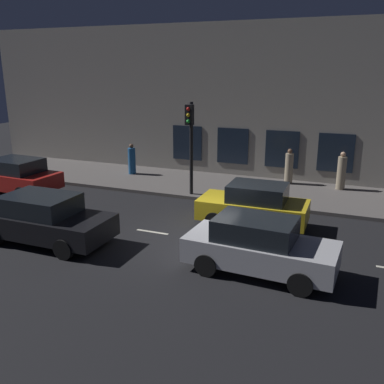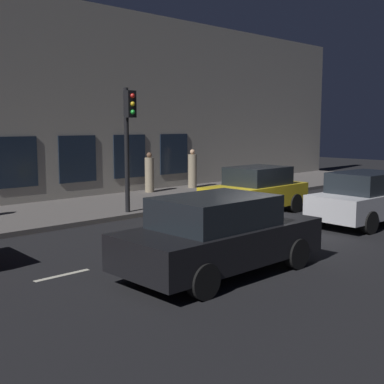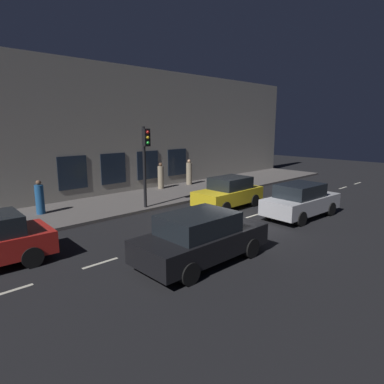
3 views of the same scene
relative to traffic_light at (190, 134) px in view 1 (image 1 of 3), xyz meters
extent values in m
plane|color=black|center=(-4.30, -1.91, -2.83)|extent=(60.00, 60.00, 0.00)
cube|color=#5B5654|center=(1.95, -1.91, -2.76)|extent=(4.50, 32.00, 0.15)
cube|color=gray|center=(4.50, -1.91, 1.00)|extent=(0.60, 32.00, 7.67)
cube|color=#192333|center=(4.17, -5.68, -1.17)|extent=(0.04, 1.64, 1.82)
cube|color=#192333|center=(4.17, -3.16, -1.17)|extent=(0.04, 1.64, 1.82)
cube|color=#192333|center=(4.17, -0.65, -1.17)|extent=(0.04, 1.64, 1.82)
cube|color=#192333|center=(4.17, 1.87, -1.17)|extent=(0.04, 1.64, 1.82)
cube|color=beige|center=(-4.30, -5.51, -2.83)|extent=(0.12, 1.20, 0.01)
cube|color=beige|center=(-4.30, -2.91, -2.83)|extent=(0.12, 1.20, 0.01)
cube|color=beige|center=(-4.30, -0.31, -2.83)|extent=(0.12, 1.20, 0.01)
cube|color=beige|center=(-4.30, 2.29, -2.83)|extent=(0.12, 1.20, 0.01)
cube|color=beige|center=(-4.30, 4.89, -2.83)|extent=(0.12, 1.20, 0.01)
cylinder|color=black|center=(0.10, 0.00, -0.69)|extent=(0.15, 0.15, 3.99)
cube|color=black|center=(-0.10, 0.00, 0.79)|extent=(0.26, 0.32, 0.84)
sphere|color=red|center=(-0.24, 0.00, 1.04)|extent=(0.15, 0.15, 0.15)
sphere|color=gold|center=(-0.24, 0.00, 0.79)|extent=(0.15, 0.15, 0.15)
sphere|color=green|center=(-0.24, 0.00, 0.54)|extent=(0.15, 0.15, 0.15)
cube|color=gold|center=(-2.44, -3.39, -2.20)|extent=(1.76, 3.85, 0.70)
cube|color=black|center=(-2.44, -3.54, -1.55)|extent=(1.53, 2.01, 0.60)
cylinder|color=black|center=(-3.25, -2.21, -2.51)|extent=(0.23, 0.64, 0.64)
cylinder|color=black|center=(-1.67, -2.19, -2.51)|extent=(0.23, 0.64, 0.64)
cylinder|color=black|center=(-3.22, -4.58, -2.51)|extent=(0.23, 0.64, 0.64)
cylinder|color=black|center=(-1.64, -4.56, -2.51)|extent=(0.23, 0.64, 0.64)
cube|color=#B7B7BC|center=(-5.93, -4.47, -2.20)|extent=(1.93, 4.20, 0.70)
cube|color=black|center=(-5.92, -4.31, -1.55)|extent=(1.62, 2.22, 0.60)
cylinder|color=black|center=(-5.21, -5.79, -2.51)|extent=(0.25, 0.65, 0.64)
cylinder|color=black|center=(-6.79, -5.70, -2.51)|extent=(0.25, 0.65, 0.64)
cylinder|color=black|center=(-5.07, -3.24, -2.51)|extent=(0.25, 0.65, 0.64)
cylinder|color=black|center=(-6.65, -3.15, -2.51)|extent=(0.25, 0.65, 0.64)
cube|color=red|center=(-2.21, 7.74, -2.20)|extent=(2.09, 4.23, 0.70)
cube|color=black|center=(-2.22, 7.58, -1.55)|extent=(1.76, 2.24, 0.60)
cylinder|color=black|center=(-1.27, 8.98, -2.51)|extent=(0.25, 0.65, 0.64)
cylinder|color=black|center=(-3.15, 6.51, -2.51)|extent=(0.25, 0.65, 0.64)
cylinder|color=black|center=(-1.41, 6.41, -2.51)|extent=(0.25, 0.65, 0.64)
cube|color=black|center=(-6.35, 2.49, -2.20)|extent=(1.89, 4.40, 0.70)
cube|color=black|center=(-6.35, 2.67, -1.55)|extent=(1.66, 2.29, 0.60)
cylinder|color=black|center=(-5.48, 1.13, -2.51)|extent=(0.22, 0.64, 0.64)
cylinder|color=black|center=(-7.24, 1.13, -2.51)|extent=(0.22, 0.64, 0.64)
cylinder|color=black|center=(-5.47, 3.85, -2.51)|extent=(0.22, 0.64, 0.64)
cylinder|color=gray|center=(3.49, -3.67, -1.95)|extent=(0.54, 0.54, 1.46)
sphere|color=brown|center=(3.49, -3.67, -1.11)|extent=(0.22, 0.22, 0.22)
cube|color=brown|center=(3.57, -3.74, -1.11)|extent=(0.07, 0.07, 0.06)
cylinder|color=gray|center=(3.35, -6.05, -1.93)|extent=(0.56, 0.56, 1.51)
sphere|color=tan|center=(3.35, -6.05, -1.06)|extent=(0.23, 0.23, 0.23)
cube|color=tan|center=(3.27, -5.98, -1.06)|extent=(0.07, 0.07, 0.06)
cylinder|color=#1E5189|center=(2.43, 4.28, -2.00)|extent=(0.44, 0.44, 1.36)
sphere|color=brown|center=(2.43, 4.28, -1.21)|extent=(0.23, 0.23, 0.23)
cube|color=brown|center=(2.41, 4.18, -1.21)|extent=(0.07, 0.05, 0.06)
camera|label=1|loc=(-16.65, -6.74, 2.64)|focal=39.90mm
camera|label=2|loc=(-13.13, 9.81, 0.13)|focal=47.48mm
camera|label=3|loc=(-13.22, 9.48, 1.38)|focal=30.96mm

